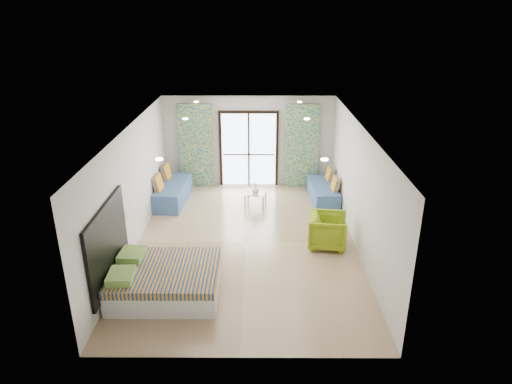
{
  "coord_description": "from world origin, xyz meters",
  "views": [
    {
      "loc": [
        0.28,
        -9.34,
        5.07
      ],
      "look_at": [
        0.23,
        0.26,
        1.15
      ],
      "focal_mm": 32.0,
      "sensor_mm": 36.0,
      "label": 1
    }
  ],
  "objects_px": {
    "bed": "(165,280)",
    "daybed_right": "(324,192)",
    "daybed_left": "(172,192)",
    "armchair": "(328,229)",
    "coffee_table": "(255,193)"
  },
  "relations": [
    {
      "from": "daybed_left",
      "to": "coffee_table",
      "type": "bearing_deg",
      "value": -1.9
    },
    {
      "from": "bed",
      "to": "daybed_right",
      "type": "height_order",
      "value": "daybed_right"
    },
    {
      "from": "daybed_right",
      "to": "coffee_table",
      "type": "relative_size",
      "value": 2.65
    },
    {
      "from": "armchair",
      "to": "daybed_right",
      "type": "bearing_deg",
      "value": 2.01
    },
    {
      "from": "daybed_right",
      "to": "armchair",
      "type": "relative_size",
      "value": 2.06
    },
    {
      "from": "coffee_table",
      "to": "armchair",
      "type": "height_order",
      "value": "armchair"
    },
    {
      "from": "daybed_left",
      "to": "daybed_right",
      "type": "height_order",
      "value": "daybed_left"
    },
    {
      "from": "bed",
      "to": "daybed_right",
      "type": "relative_size",
      "value": 1.14
    },
    {
      "from": "bed",
      "to": "daybed_right",
      "type": "bearing_deg",
      "value": 51.32
    },
    {
      "from": "bed",
      "to": "daybed_left",
      "type": "height_order",
      "value": "daybed_left"
    },
    {
      "from": "armchair",
      "to": "bed",
      "type": "bearing_deg",
      "value": 127.2
    },
    {
      "from": "daybed_left",
      "to": "daybed_right",
      "type": "xyz_separation_m",
      "value": [
        4.23,
        0.08,
        -0.03
      ]
    },
    {
      "from": "coffee_table",
      "to": "daybed_left",
      "type": "bearing_deg",
      "value": 174.51
    },
    {
      "from": "bed",
      "to": "coffee_table",
      "type": "xyz_separation_m",
      "value": [
        1.69,
        4.18,
        0.05
      ]
    },
    {
      "from": "daybed_right",
      "to": "armchair",
      "type": "xyz_separation_m",
      "value": [
        -0.27,
        -2.62,
        0.16
      ]
    }
  ]
}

